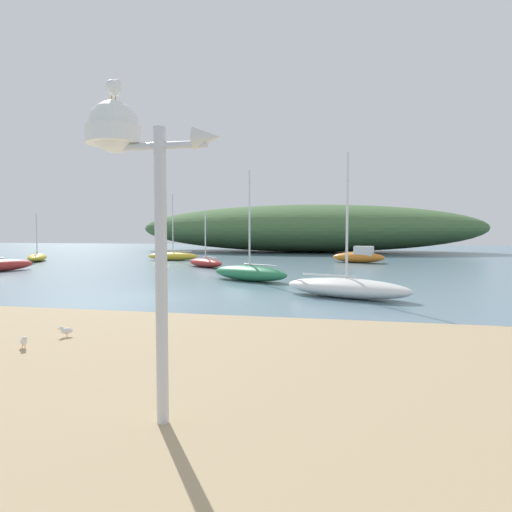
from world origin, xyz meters
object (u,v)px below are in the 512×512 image
Objects in this scene: sailboat_centre_water at (173,256)px; seagull_by_mast at (66,330)px; seagull_upper_strand at (24,341)px; sailboat_outer_mooring at (206,263)px; sailboat_mid_channel at (346,287)px; sailboat_inner_mooring at (250,273)px; seagull_on_radar at (114,87)px; sailboat_far_right at (37,257)px; motorboat_east_reach at (359,256)px; mast_structure at (128,156)px.

sailboat_centre_water is 24.66m from seagull_by_mast.
sailboat_outer_mooring is at bearing 99.30° from seagull_upper_strand.
seagull_upper_strand is (-5.24, -8.10, -0.01)m from sailboat_mid_channel.
seagull_on_radar is at bearing -82.81° from sailboat_inner_mooring.
sailboat_far_right is at bearing 148.75° from sailboat_mid_channel.
sailboat_centre_water is 20.56m from sailboat_mid_channel.
sailboat_mid_channel is at bearing -93.15° from motorboat_east_reach.
sailboat_far_right is 0.81× the size of sailboat_inner_mooring.
sailboat_inner_mooring is 14.81m from sailboat_centre_water.
seagull_on_radar reaches higher than mast_structure.
sailboat_mid_channel is 18.90× the size of seagull_by_mast.
mast_structure is at bearing -68.34° from sailboat_centre_water.
sailboat_inner_mooring is at bearing -57.61° from sailboat_outer_mooring.
sailboat_centre_water is at bearing 111.66° from mast_structure.
seagull_on_radar is 0.08× the size of sailboat_inner_mooring.
motorboat_east_reach reaches higher than seagull_upper_strand.
sailboat_mid_channel is (22.00, -13.35, 0.05)m from sailboat_far_right.
motorboat_east_reach is (5.03, 12.39, 0.10)m from sailboat_inner_mooring.
mast_structure is 0.65× the size of sailboat_centre_water.
sailboat_centre_water reaches higher than sailboat_inner_mooring.
sailboat_outer_mooring is at bearing -147.96° from motorboat_east_reach.
sailboat_mid_channel is (-0.91, -16.50, -0.13)m from motorboat_east_reach.
seagull_by_mast is (-0.93, -11.36, -0.03)m from sailboat_inner_mooring.
seagull_on_radar is (-0.15, 0.02, 0.68)m from mast_structure.
mast_structure is at bearing -35.05° from seagull_upper_strand.
sailboat_mid_channel reaches higher than seagull_by_mast.
sailboat_far_right is at bearing 169.14° from sailboat_outer_mooring.
motorboat_east_reach is at bearing 1.28° from sailboat_centre_water.
seagull_on_radar is 10.98m from sailboat_mid_channel.
seagull_upper_strand is at bearing -51.99° from sailboat_far_right.
seagull_upper_strand reaches higher than seagull_by_mast.
seagull_by_mast is (-5.96, -23.76, -0.14)m from motorboat_east_reach.
motorboat_east_reach is 0.80× the size of sailboat_mid_channel.
seagull_on_radar reaches higher than seagull_upper_strand.
sailboat_centre_water is 13.58m from motorboat_east_reach.
seagull_on_radar is 4.86m from seagull_upper_strand.
mast_structure is 8.94× the size of seagull_on_radar.
sailboat_outer_mooring is (-6.16, 20.98, -2.60)m from mast_structure.
sailboat_outer_mooring reaches higher than seagull_upper_strand.
sailboat_far_right is at bearing -172.16° from motorboat_east_reach.
sailboat_outer_mooring is 19.08m from seagull_upper_strand.
sailboat_centre_water reaches higher than motorboat_east_reach.
sailboat_centre_water reaches higher than sailboat_far_right.
seagull_on_radar is at bearing -36.16° from seagull_upper_strand.
motorboat_east_reach reaches higher than seagull_by_mast.
sailboat_centre_water is (-10.36, 26.44, -3.23)m from seagull_on_radar.
motorboat_east_reach is 1.13× the size of sailboat_outer_mooring.
sailboat_inner_mooring reaches higher than sailboat_far_right.
motorboat_east_reach is 24.49m from seagull_by_mast.
sailboat_centre_water is 19.97× the size of seagull_by_mast.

